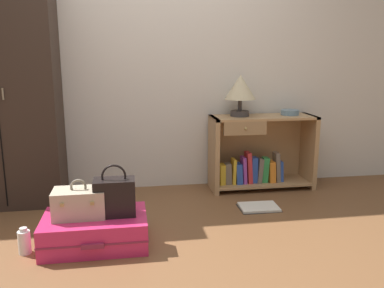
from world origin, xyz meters
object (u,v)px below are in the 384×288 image
at_px(bookshelf, 258,154).
at_px(suitcase_large, 95,230).
at_px(handbag, 115,197).
at_px(wardrobe, 5,91).
at_px(open_book_on_floor, 259,207).
at_px(train_case, 79,203).
at_px(table_lamp, 240,89).
at_px(bottle, 24,242).
at_px(bowl, 290,112).

distance_m(bookshelf, suitcase_large, 1.78).
bearing_deg(bookshelf, handbag, -142.80).
bearing_deg(wardrobe, open_book_on_floor, -13.12).
xyz_separation_m(bookshelf, train_case, (-1.55, -0.99, -0.02)).
bearing_deg(suitcase_large, table_lamp, 38.63).
bearing_deg(handbag, suitcase_large, 178.57).
bearing_deg(handbag, bottle, -175.50).
relative_size(suitcase_large, handbag, 1.98).
distance_m(bowl, bottle, 2.52).
height_order(wardrobe, open_book_on_floor, wardrobe).
height_order(train_case, handbag, handbag).
xyz_separation_m(handbag, open_book_on_floor, (1.16, 0.47, -0.33)).
bearing_deg(bottle, suitcase_large, 6.31).
bearing_deg(bookshelf, bowl, 2.32).
relative_size(wardrobe, train_case, 5.73).
distance_m(bookshelf, open_book_on_floor, 0.64).
bearing_deg(table_lamp, bookshelf, -3.78).
height_order(wardrobe, train_case, wardrobe).
xyz_separation_m(table_lamp, suitcase_large, (-1.26, -1.01, -0.84)).
distance_m(wardrobe, suitcase_large, 1.47).
distance_m(table_lamp, bottle, 2.18).
relative_size(bookshelf, open_book_on_floor, 2.93).
distance_m(bowl, handbag, 1.95).
bearing_deg(wardrobe, train_case, -55.13).
bearing_deg(table_lamp, handbag, -138.06).
bearing_deg(suitcase_large, open_book_on_floor, 19.79).
bearing_deg(table_lamp, wardrobe, -178.02).
relative_size(wardrobe, bookshelf, 1.97).
bearing_deg(bottle, open_book_on_floor, 16.51).
height_order(suitcase_large, train_case, train_case).
distance_m(wardrobe, bottle, 1.36).
height_order(table_lamp, bottle, table_lamp).
bearing_deg(wardrobe, table_lamp, 1.98).
bearing_deg(train_case, handbag, -2.13).
bearing_deg(bookshelf, train_case, -147.32).
distance_m(wardrobe, train_case, 1.31).
distance_m(bookshelf, table_lamp, 0.65).
relative_size(handbag, bottle, 2.00).
xyz_separation_m(suitcase_large, handbag, (0.14, -0.00, 0.23)).
distance_m(table_lamp, open_book_on_floor, 1.08).
distance_m(suitcase_large, open_book_on_floor, 1.38).
relative_size(wardrobe, table_lamp, 5.05).
distance_m(handbag, bottle, 0.63).
height_order(bottle, open_book_on_floor, bottle).
relative_size(table_lamp, handbag, 1.09).
xyz_separation_m(bookshelf, table_lamp, (-0.19, 0.01, 0.62)).
distance_m(wardrobe, handbag, 1.43).
distance_m(wardrobe, bowl, 2.51).
relative_size(suitcase_large, train_case, 2.06).
height_order(wardrobe, bookshelf, wardrobe).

